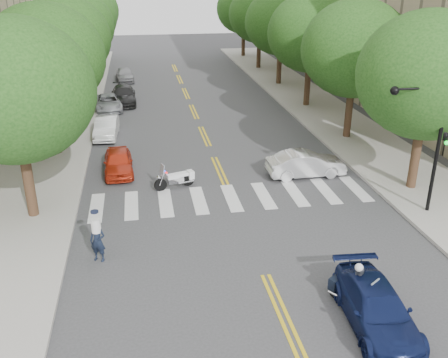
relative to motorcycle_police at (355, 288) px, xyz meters
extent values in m
plane|color=#38383A|center=(-2.32, 2.21, -0.73)|extent=(140.00, 140.00, 0.00)
cube|color=#9E9991|center=(-11.82, 24.21, -0.65)|extent=(5.00, 60.00, 0.15)
cube|color=#9E9991|center=(7.18, 24.21, -0.65)|extent=(5.00, 60.00, 0.15)
cylinder|color=#382316|center=(-11.12, 8.21, 0.94)|extent=(0.44, 0.44, 3.32)
ellipsoid|color=#194513|center=(-11.12, 8.21, 4.84)|extent=(6.40, 6.40, 5.76)
cylinder|color=#382316|center=(-11.12, 16.21, 0.94)|extent=(0.44, 0.44, 3.32)
ellipsoid|color=#194513|center=(-11.12, 16.21, 4.84)|extent=(6.40, 6.40, 5.76)
cylinder|color=#382316|center=(-11.12, 24.21, 0.94)|extent=(0.44, 0.44, 3.32)
ellipsoid|color=#194513|center=(-11.12, 24.21, 4.84)|extent=(6.40, 6.40, 5.76)
cylinder|color=#382316|center=(-11.12, 32.21, 0.94)|extent=(0.44, 0.44, 3.32)
ellipsoid|color=#194513|center=(-11.12, 32.21, 4.84)|extent=(6.40, 6.40, 5.76)
cylinder|color=#382316|center=(-11.12, 40.21, 0.94)|extent=(0.44, 0.44, 3.32)
ellipsoid|color=#194513|center=(-11.12, 40.21, 4.84)|extent=(6.40, 6.40, 5.76)
cylinder|color=#382316|center=(-11.12, 48.21, 0.94)|extent=(0.44, 0.44, 3.32)
ellipsoid|color=#194513|center=(-11.12, 48.21, 4.84)|extent=(6.40, 6.40, 5.76)
cylinder|color=#382316|center=(6.48, 8.21, 0.94)|extent=(0.44, 0.44, 3.32)
ellipsoid|color=#194513|center=(6.48, 8.21, 4.84)|extent=(6.40, 6.40, 5.76)
cylinder|color=#382316|center=(6.48, 16.21, 0.94)|extent=(0.44, 0.44, 3.32)
ellipsoid|color=#194513|center=(6.48, 16.21, 4.84)|extent=(6.40, 6.40, 5.76)
cylinder|color=#382316|center=(6.48, 24.21, 0.94)|extent=(0.44, 0.44, 3.32)
ellipsoid|color=#194513|center=(6.48, 24.21, 4.84)|extent=(6.40, 6.40, 5.76)
cylinder|color=#382316|center=(6.48, 32.21, 0.94)|extent=(0.44, 0.44, 3.32)
ellipsoid|color=#194513|center=(6.48, 32.21, 4.84)|extent=(6.40, 6.40, 5.76)
cylinder|color=#382316|center=(6.48, 40.21, 0.94)|extent=(0.44, 0.44, 3.32)
ellipsoid|color=#194513|center=(6.48, 40.21, 4.84)|extent=(6.40, 6.40, 5.76)
cylinder|color=#382316|center=(6.48, 48.21, 0.94)|extent=(0.44, 0.44, 3.32)
ellipsoid|color=#194513|center=(6.48, 48.21, 4.84)|extent=(6.40, 6.40, 5.76)
cylinder|color=black|center=(5.88, 5.71, 2.27)|extent=(0.16, 0.16, 6.00)
cylinder|color=black|center=(4.68, 5.71, 4.87)|extent=(2.40, 0.10, 0.10)
sphere|color=black|center=(3.58, 5.71, 4.82)|extent=(0.36, 0.36, 0.36)
imported|color=black|center=(6.13, 5.71, 2.47)|extent=(0.16, 0.20, 1.00)
sphere|color=#0CCC26|center=(6.13, 5.56, 2.57)|extent=(0.18, 0.18, 0.18)
cylinder|color=black|center=(0.45, -0.66, -0.43)|extent=(0.44, 0.56, 0.60)
cylinder|color=black|center=(-0.34, 0.51, -0.43)|extent=(0.47, 0.58, 0.60)
cube|color=silver|center=(0.03, -0.04, -0.33)|extent=(0.68, 0.81, 0.28)
cube|color=black|center=(0.08, -0.11, -0.11)|extent=(0.61, 0.69, 0.19)
cube|color=black|center=(-0.20, 0.29, -0.09)|extent=(0.56, 0.60, 0.14)
cube|color=black|center=(-0.42, 0.62, -0.20)|extent=(0.47, 0.44, 0.40)
cube|color=#8C99A5|center=(0.38, -0.56, 0.33)|extent=(0.44, 0.36, 0.48)
cube|color=red|center=(0.39, -0.38, 0.17)|extent=(0.12, 0.12, 0.07)
cube|color=#0C26E5|center=(0.21, -0.50, 0.17)|extent=(0.12, 0.12, 0.07)
imported|color=#474C56|center=(0.03, -0.04, 0.13)|extent=(0.85, 0.81, 1.39)
sphere|color=silver|center=(0.03, -0.04, 0.77)|extent=(0.26, 0.26, 0.26)
cylinder|color=black|center=(-5.56, 10.09, -0.42)|extent=(0.63, 0.31, 0.62)
cylinder|color=black|center=(-4.17, 10.54, -0.42)|extent=(0.64, 0.35, 0.62)
cube|color=silver|center=(-4.82, 10.33, -0.32)|extent=(0.87, 0.53, 0.29)
cube|color=white|center=(-4.91, 10.30, -0.09)|extent=(0.71, 0.51, 0.20)
cube|color=white|center=(-4.43, 10.45, -0.07)|extent=(0.59, 0.50, 0.15)
cube|color=white|center=(-4.04, 10.58, -0.18)|extent=(0.38, 0.47, 0.41)
cube|color=#8C99A5|center=(-5.44, 10.12, 0.37)|extent=(0.27, 0.48, 0.50)
cube|color=red|center=(-5.26, 10.07, 0.20)|extent=(0.11, 0.11, 0.07)
cube|color=#0C26E5|center=(-5.33, 10.27, 0.20)|extent=(0.11, 0.11, 0.07)
imported|color=black|center=(-8.12, 4.21, 0.09)|extent=(0.71, 0.61, 1.64)
imported|color=silver|center=(1.95, 10.71, -0.06)|extent=(4.06, 1.49, 1.33)
imported|color=#101A44|center=(0.27, -0.94, -0.10)|extent=(2.06, 4.43, 1.25)
imported|color=red|center=(-7.59, 12.77, -0.10)|extent=(1.62, 3.71, 1.24)
imported|color=white|center=(-8.47, 19.07, -0.09)|extent=(1.53, 3.90, 1.26)
imported|color=#9D9FA4|center=(-8.62, 25.71, -0.15)|extent=(2.25, 4.30, 1.15)
imported|color=black|center=(-7.52, 27.54, -0.05)|extent=(2.01, 4.70, 1.35)
imported|color=gray|center=(-7.52, 36.21, -0.08)|extent=(1.89, 3.95, 1.30)
camera|label=1|loc=(-6.27, -12.17, 9.25)|focal=40.00mm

